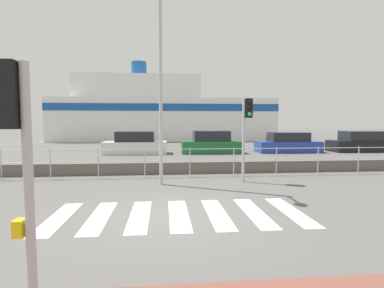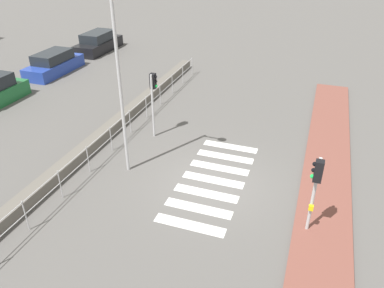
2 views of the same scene
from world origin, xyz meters
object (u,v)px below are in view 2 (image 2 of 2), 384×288
at_px(traffic_light_far, 153,91).
at_px(parked_car_black, 98,43).
at_px(parked_car_blue, 54,64).
at_px(traffic_light_near, 316,182).
at_px(streetlamp, 123,69).

relative_size(traffic_light_far, parked_car_black, 0.65).
bearing_deg(traffic_light_far, parked_car_black, 41.28).
height_order(traffic_light_far, parked_car_blue, traffic_light_far).
distance_m(traffic_light_near, parked_car_black, 23.42).
bearing_deg(traffic_light_near, streetlamp, 78.33).
relative_size(parked_car_blue, parked_car_black, 0.97).
xyz_separation_m(traffic_light_near, traffic_light_far, (4.44, 7.20, 0.19)).
distance_m(traffic_light_near, streetlamp, 7.31).
distance_m(streetlamp, parked_car_blue, 14.12).
bearing_deg(parked_car_black, traffic_light_near, -132.63).
height_order(streetlamp, parked_car_blue, streetlamp).
distance_m(traffic_light_far, parked_car_black, 15.24).
relative_size(traffic_light_near, traffic_light_far, 0.93).
bearing_deg(streetlamp, parked_car_blue, 49.43).
relative_size(traffic_light_far, streetlamp, 0.43).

